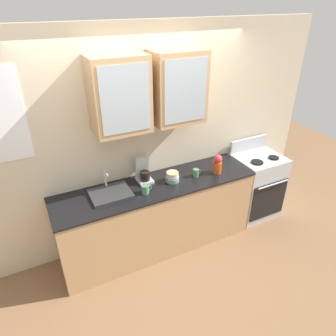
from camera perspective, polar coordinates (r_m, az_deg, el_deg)
ground_plane at (r=4.13m, az=-1.89°, el=-13.91°), size 10.00×10.00×0.00m
back_wall_unit at (r=3.57m, az=-4.50°, el=6.58°), size 4.71×0.47×2.63m
counter at (r=3.83m, az=-2.01°, el=-8.91°), size 2.41×0.63×0.92m
stove_range at (r=4.56m, az=15.92°, el=-3.10°), size 0.64×0.61×1.10m
sink_faucet at (r=3.44m, az=-10.67°, el=-4.59°), size 0.44×0.36×0.24m
bowl_stack at (r=3.60m, az=0.82°, el=-1.67°), size 0.16×0.16×0.12m
vase at (r=3.79m, az=9.15°, el=0.73°), size 0.11×0.11×0.24m
cup_near_sink at (r=3.40m, az=-4.24°, el=-3.93°), size 0.13×0.09×0.10m
cup_near_bowls at (r=3.72m, az=5.21°, el=-0.86°), size 0.11×0.07×0.10m
coffee_maker at (r=3.60m, az=-4.60°, el=-0.80°), size 0.17×0.20×0.29m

